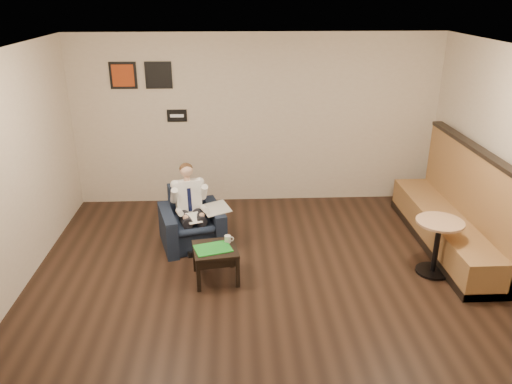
{
  "coord_description": "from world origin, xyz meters",
  "views": [
    {
      "loc": [
        -0.4,
        -5.02,
        3.42
      ],
      "look_at": [
        -0.1,
        1.2,
        0.87
      ],
      "focal_mm": 35.0,
      "sensor_mm": 36.0,
      "label": 1
    }
  ],
  "objects_px": {
    "armchair": "(191,218)",
    "cafe_table": "(436,247)",
    "side_table": "(216,263)",
    "smartphone": "(217,241)",
    "banquette": "(450,199)",
    "coffee_mug": "(228,239)",
    "seated_man": "(192,212)",
    "green_folder": "(213,248)"
  },
  "relations": [
    {
      "from": "armchair",
      "to": "seated_man",
      "type": "height_order",
      "value": "seated_man"
    },
    {
      "from": "armchair",
      "to": "side_table",
      "type": "xyz_separation_m",
      "value": [
        0.36,
        -0.95,
        -0.18
      ]
    },
    {
      "from": "side_table",
      "to": "cafe_table",
      "type": "height_order",
      "value": "cafe_table"
    },
    {
      "from": "side_table",
      "to": "banquette",
      "type": "relative_size",
      "value": 0.19
    },
    {
      "from": "banquette",
      "to": "side_table",
      "type": "bearing_deg",
      "value": -167.25
    },
    {
      "from": "coffee_mug",
      "to": "smartphone",
      "type": "relative_size",
      "value": 0.68
    },
    {
      "from": "seated_man",
      "to": "coffee_mug",
      "type": "height_order",
      "value": "seated_man"
    },
    {
      "from": "seated_man",
      "to": "green_folder",
      "type": "xyz_separation_m",
      "value": [
        0.31,
        -0.87,
        -0.11
      ]
    },
    {
      "from": "banquette",
      "to": "coffee_mug",
      "type": "bearing_deg",
      "value": -169.17
    },
    {
      "from": "armchair",
      "to": "seated_man",
      "type": "bearing_deg",
      "value": -90.0
    },
    {
      "from": "cafe_table",
      "to": "coffee_mug",
      "type": "bearing_deg",
      "value": 177.33
    },
    {
      "from": "armchair",
      "to": "cafe_table",
      "type": "bearing_deg",
      "value": -31.58
    },
    {
      "from": "side_table",
      "to": "banquette",
      "type": "height_order",
      "value": "banquette"
    },
    {
      "from": "side_table",
      "to": "green_folder",
      "type": "bearing_deg",
      "value": -137.35
    },
    {
      "from": "banquette",
      "to": "cafe_table",
      "type": "xyz_separation_m",
      "value": [
        -0.43,
        -0.71,
        -0.35
      ]
    },
    {
      "from": "coffee_mug",
      "to": "smartphone",
      "type": "distance_m",
      "value": 0.14
    },
    {
      "from": "side_table",
      "to": "smartphone",
      "type": "height_order",
      "value": "smartphone"
    },
    {
      "from": "smartphone",
      "to": "cafe_table",
      "type": "height_order",
      "value": "cafe_table"
    },
    {
      "from": "armchair",
      "to": "cafe_table",
      "type": "distance_m",
      "value": 3.3
    },
    {
      "from": "armchair",
      "to": "green_folder",
      "type": "height_order",
      "value": "armchair"
    },
    {
      "from": "armchair",
      "to": "cafe_table",
      "type": "relative_size",
      "value": 1.14
    },
    {
      "from": "armchair",
      "to": "seated_man",
      "type": "distance_m",
      "value": 0.18
    },
    {
      "from": "side_table",
      "to": "smartphone",
      "type": "distance_m",
      "value": 0.28
    },
    {
      "from": "side_table",
      "to": "coffee_mug",
      "type": "xyz_separation_m",
      "value": [
        0.16,
        0.14,
        0.27
      ]
    },
    {
      "from": "green_folder",
      "to": "cafe_table",
      "type": "xyz_separation_m",
      "value": [
        2.83,
        0.04,
        -0.08
      ]
    },
    {
      "from": "armchair",
      "to": "smartphone",
      "type": "bearing_deg",
      "value": -79.15
    },
    {
      "from": "green_folder",
      "to": "smartphone",
      "type": "bearing_deg",
      "value": 75.0
    },
    {
      "from": "green_folder",
      "to": "cafe_table",
      "type": "bearing_deg",
      "value": 0.87
    },
    {
      "from": "green_folder",
      "to": "banquette",
      "type": "xyz_separation_m",
      "value": [
        3.26,
        0.76,
        0.27
      ]
    },
    {
      "from": "smartphone",
      "to": "green_folder",
      "type": "bearing_deg",
      "value": -103.96
    },
    {
      "from": "side_table",
      "to": "coffee_mug",
      "type": "height_order",
      "value": "coffee_mug"
    },
    {
      "from": "banquette",
      "to": "smartphone",
      "type": "bearing_deg",
      "value": -169.92
    },
    {
      "from": "green_folder",
      "to": "coffee_mug",
      "type": "height_order",
      "value": "coffee_mug"
    },
    {
      "from": "armchair",
      "to": "seated_man",
      "type": "relative_size",
      "value": 0.75
    },
    {
      "from": "armchair",
      "to": "coffee_mug",
      "type": "xyz_separation_m",
      "value": [
        0.52,
        -0.81,
        0.08
      ]
    },
    {
      "from": "coffee_mug",
      "to": "cafe_table",
      "type": "height_order",
      "value": "cafe_table"
    },
    {
      "from": "green_folder",
      "to": "cafe_table",
      "type": "height_order",
      "value": "cafe_table"
    },
    {
      "from": "cafe_table",
      "to": "side_table",
      "type": "bearing_deg",
      "value": -179.6
    },
    {
      "from": "green_folder",
      "to": "banquette",
      "type": "distance_m",
      "value": 3.36
    },
    {
      "from": "green_folder",
      "to": "smartphone",
      "type": "distance_m",
      "value": 0.19
    },
    {
      "from": "seated_man",
      "to": "green_folder",
      "type": "height_order",
      "value": "seated_man"
    },
    {
      "from": "green_folder",
      "to": "cafe_table",
      "type": "distance_m",
      "value": 2.83
    }
  ]
}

